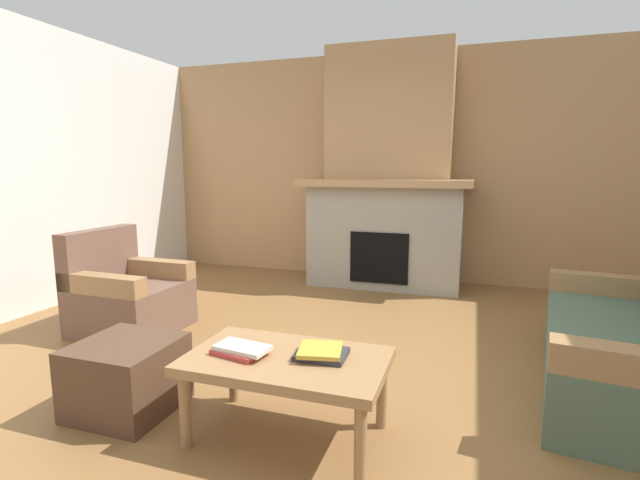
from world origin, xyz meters
TOP-DOWN VIEW (x-y plane):
  - ground at (0.00, 0.00)m, footprint 9.00×9.00m
  - wall_back_wood_panel at (0.00, 3.00)m, footprint 6.00×0.12m
  - fireplace at (0.00, 2.62)m, footprint 1.90×0.82m
  - couch at (1.92, 0.46)m, footprint 1.08×1.90m
  - armchair at (-1.77, 0.37)m, footprint 0.78×0.78m
  - coffee_table at (0.11, -0.65)m, footprint 1.00×0.60m
  - ottoman at (-0.85, -0.69)m, footprint 0.52×0.52m
  - book_stack_near_edge at (-0.12, -0.70)m, footprint 0.30×0.22m
  - book_stack_center at (0.27, -0.60)m, footprint 0.26×0.25m

SIDE VIEW (x-z plane):
  - ground at x=0.00m, z-range 0.00..0.00m
  - ottoman at x=-0.85m, z-range 0.00..0.40m
  - couch at x=1.92m, z-range -0.14..0.71m
  - armchair at x=-1.77m, z-range -0.13..0.72m
  - coffee_table at x=0.11m, z-range 0.16..0.59m
  - book_stack_center at x=0.27m, z-range 0.43..0.48m
  - book_stack_near_edge at x=-0.12m, z-range 0.43..0.48m
  - fireplace at x=0.00m, z-range -0.19..2.51m
  - wall_back_wood_panel at x=0.00m, z-range 0.00..2.70m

